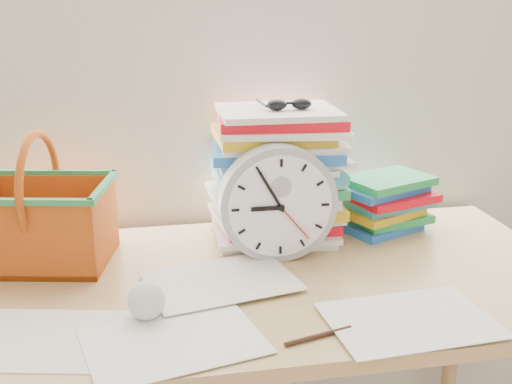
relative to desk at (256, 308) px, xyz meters
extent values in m
cube|color=silver|center=(0.00, 0.38, 0.62)|extent=(2.40, 0.01, 2.50)
cube|color=tan|center=(0.00, 0.00, 0.06)|extent=(1.40, 0.70, 0.03)
cylinder|color=tan|center=(0.65, 0.30, -0.32)|extent=(0.04, 0.04, 0.72)
cylinder|color=#9C9C9C|center=(0.07, 0.09, 0.21)|extent=(0.27, 0.05, 0.27)
sphere|color=silver|center=(-0.23, -0.14, 0.11)|extent=(0.07, 0.07, 0.07)
cylinder|color=black|center=(0.06, -0.27, 0.08)|extent=(0.13, 0.04, 0.01)
camera|label=1|loc=(-0.23, -1.24, 0.67)|focal=45.00mm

